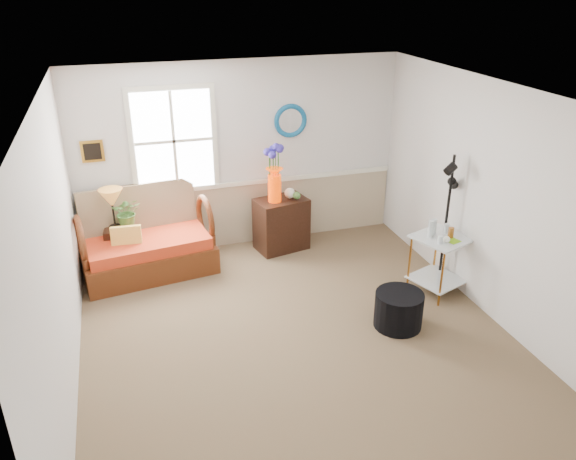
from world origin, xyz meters
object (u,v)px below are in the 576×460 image
object	(u,v)px
ottoman	(399,310)
lamp_stand	(121,249)
cabinet	(281,224)
floor_lamp	(446,222)
loveseat	(146,234)
side_table	(438,264)

from	to	relation	value
ottoman	lamp_stand	bearing A→B (deg)	141.73
cabinet	floor_lamp	distance (m)	2.29
lamp_stand	floor_lamp	bearing A→B (deg)	-22.09
floor_lamp	loveseat	bearing A→B (deg)	148.25
lamp_stand	ottoman	world-z (taller)	lamp_stand
ottoman	loveseat	bearing A→B (deg)	140.27
side_table	floor_lamp	size ratio (longest dim) A/B	0.44
cabinet	floor_lamp	xyz separation A→B (m)	(1.64, -1.53, 0.47)
side_table	ottoman	xyz separation A→B (m)	(-0.80, -0.54, -0.16)
loveseat	floor_lamp	distance (m)	3.78
lamp_stand	floor_lamp	xyz separation A→B (m)	(3.84, -1.56, 0.54)
loveseat	floor_lamp	world-z (taller)	floor_lamp
loveseat	lamp_stand	distance (m)	0.44
lamp_stand	cabinet	xyz separation A→B (m)	(2.20, -0.03, 0.07)
lamp_stand	cabinet	bearing A→B (deg)	-0.69
lamp_stand	floor_lamp	distance (m)	4.18
lamp_stand	ottoman	size ratio (longest dim) A/B	1.13
loveseat	floor_lamp	xyz separation A→B (m)	(3.50, -1.40, 0.31)
floor_lamp	ottoman	world-z (taller)	floor_lamp
floor_lamp	ottoman	distance (m)	1.35
lamp_stand	floor_lamp	size ratio (longest dim) A/B	0.36
lamp_stand	side_table	distance (m)	4.07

